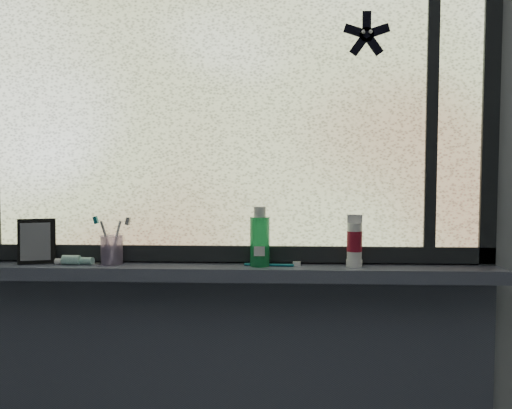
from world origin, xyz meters
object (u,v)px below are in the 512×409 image
at_px(toothbrush_cup, 112,250).
at_px(cream_tube, 354,239).
at_px(vanity_mirror, 37,241).
at_px(mouthwash_bottle, 260,236).

distance_m(toothbrush_cup, cream_tube, 0.75).
bearing_deg(cream_tube, vanity_mirror, 179.67).
bearing_deg(mouthwash_bottle, toothbrush_cup, 178.33).
xyz_separation_m(vanity_mirror, toothbrush_cup, (0.24, -0.00, -0.03)).
bearing_deg(vanity_mirror, toothbrush_cup, -16.77).
bearing_deg(mouthwash_bottle, cream_tube, 1.64).
height_order(vanity_mirror, cream_tube, same).
xyz_separation_m(toothbrush_cup, mouthwash_bottle, (0.46, -0.01, 0.05)).
bearing_deg(toothbrush_cup, mouthwash_bottle, -1.67).
bearing_deg(cream_tube, mouthwash_bottle, -178.36).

